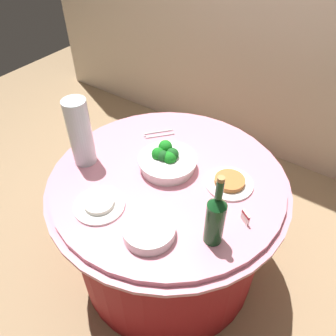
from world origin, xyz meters
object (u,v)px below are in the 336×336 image
Objects in this scene: food_plate_rice at (99,205)px; food_plate_peanuts at (229,182)px; serving_tongs at (158,134)px; label_placard_front at (245,217)px; decorative_fruit_vase at (80,134)px; broccoli_bowl at (167,161)px; plate_stack at (149,231)px; wine_bottle at (215,218)px.

food_plate_rice is 0.59m from food_plate_peanuts.
label_placard_front is at bearing -23.71° from serving_tongs.
decorative_fruit_vase is 0.44m from serving_tongs.
food_plate_rice is at bearing -153.11° from label_placard_front.
food_plate_peanuts is (0.40, 0.44, 0.00)m from food_plate_rice.
serving_tongs is (0.17, 0.38, -0.16)m from decorative_fruit_vase.
label_placard_front reaches higher than food_plate_rice.
food_plate_peanuts is (0.67, 0.25, -0.15)m from decorative_fruit_vase.
decorative_fruit_vase is (-0.36, -0.19, 0.12)m from broccoli_bowl.
food_plate_peanuts is at bearing 12.08° from broccoli_bowl.
plate_stack reaches higher than serving_tongs.
broccoli_bowl is 1.33× the size of plate_stack.
broccoli_bowl reaches higher than plate_stack.
plate_stack is 0.95× the size of food_plate_peanuts.
food_plate_peanuts is at bearing 47.64° from food_plate_rice.
label_placard_front reaches higher than serving_tongs.
food_plate_peanuts is at bearing 20.69° from decorative_fruit_vase.
decorative_fruit_vase reaches higher than food_plate_rice.
broccoli_bowl is at bearing -44.29° from serving_tongs.
label_placard_front reaches higher than food_plate_peanuts.
label_placard_front is (0.07, 0.15, -0.10)m from wine_bottle.
decorative_fruit_vase reaches higher than food_plate_peanuts.
decorative_fruit_vase reaches higher than serving_tongs.
broccoli_bowl is 0.82× the size of decorative_fruit_vase.
decorative_fruit_vase is at bearing -159.31° from food_plate_peanuts.
wine_bottle is (0.38, -0.24, 0.09)m from broccoli_bowl.
broccoli_bowl reaches higher than serving_tongs.
decorative_fruit_vase is at bearing 145.11° from food_plate_rice.
wine_bottle is at bearing -4.41° from decorative_fruit_vase.
wine_bottle reaches higher than broccoli_bowl.
plate_stack is at bearing -57.07° from serving_tongs.
label_placard_front is at bearing -46.40° from food_plate_peanuts.
serving_tongs is at bearing 135.71° from broccoli_bowl.
food_plate_peanuts is at bearing -14.20° from serving_tongs.
broccoli_bowl is 5.09× the size of label_placard_front.
broccoli_bowl is 0.39m from food_plate_rice.
serving_tongs is at bearing 65.73° from decorative_fruit_vase.
food_plate_peanuts reaches higher than food_plate_rice.
plate_stack is 0.45m from food_plate_peanuts.
broccoli_bowl is at bearing 75.30° from food_plate_rice.
label_placard_front is at bearing 44.00° from plate_stack.
wine_bottle is at bearing -74.82° from food_plate_peanuts.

